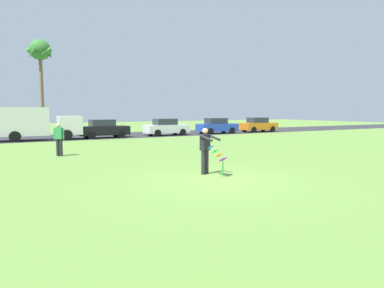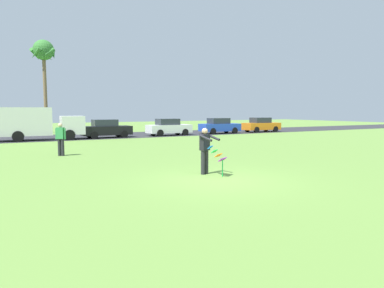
{
  "view_description": "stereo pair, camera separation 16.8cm",
  "coord_description": "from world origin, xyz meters",
  "px_view_note": "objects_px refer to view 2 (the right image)",
  "views": [
    {
      "loc": [
        -6.44,
        -9.74,
        2.38
      ],
      "look_at": [
        0.18,
        2.18,
        1.05
      ],
      "focal_mm": 32.21,
      "sensor_mm": 36.0,
      "label": 1
    },
    {
      "loc": [
        -6.29,
        -9.82,
        2.38
      ],
      "look_at": [
        0.18,
        2.18,
        1.05
      ],
      "focal_mm": 32.21,
      "sensor_mm": 36.0,
      "label": 2
    }
  ],
  "objects_px": {
    "parked_car_black": "(106,129)",
    "person_walker_near": "(61,138)",
    "parked_car_blue": "(220,126)",
    "palm_tree_right_near": "(44,55)",
    "parked_car_orange": "(261,125)",
    "kite_held": "(218,156)",
    "parked_truck_white_box": "(34,123)",
    "person_kite_flyer": "(205,149)",
    "parked_car_white": "(169,127)"
  },
  "relations": [
    {
      "from": "parked_car_white",
      "to": "parked_car_orange",
      "type": "distance_m",
      "value": 11.23
    },
    {
      "from": "parked_truck_white_box",
      "to": "parked_car_orange",
      "type": "distance_m",
      "value": 22.91
    },
    {
      "from": "person_kite_flyer",
      "to": "palm_tree_right_near",
      "type": "distance_m",
      "value": 29.63
    },
    {
      "from": "parked_truck_white_box",
      "to": "palm_tree_right_near",
      "type": "bearing_deg",
      "value": 79.38
    },
    {
      "from": "parked_car_blue",
      "to": "parked_car_orange",
      "type": "distance_m",
      "value": 5.48
    },
    {
      "from": "kite_held",
      "to": "person_walker_near",
      "type": "relative_size",
      "value": 0.64
    },
    {
      "from": "parked_car_black",
      "to": "parked_car_orange",
      "type": "relative_size",
      "value": 1.01
    },
    {
      "from": "person_walker_near",
      "to": "parked_car_orange",
      "type": "bearing_deg",
      "value": 25.85
    },
    {
      "from": "parked_car_black",
      "to": "parked_car_orange",
      "type": "height_order",
      "value": "same"
    },
    {
      "from": "parked_car_white",
      "to": "palm_tree_right_near",
      "type": "distance_m",
      "value": 15.68
    },
    {
      "from": "kite_held",
      "to": "parked_truck_white_box",
      "type": "relative_size",
      "value": 0.16
    },
    {
      "from": "parked_car_orange",
      "to": "palm_tree_right_near",
      "type": "distance_m",
      "value": 24.36
    },
    {
      "from": "parked_truck_white_box",
      "to": "parked_car_blue",
      "type": "distance_m",
      "value": 17.43
    },
    {
      "from": "kite_held",
      "to": "palm_tree_right_near",
      "type": "relative_size",
      "value": 0.11
    },
    {
      "from": "parked_car_blue",
      "to": "parked_car_orange",
      "type": "bearing_deg",
      "value": -0.0
    },
    {
      "from": "parked_car_blue",
      "to": "person_walker_near",
      "type": "height_order",
      "value": "person_walker_near"
    },
    {
      "from": "person_kite_flyer",
      "to": "parked_car_blue",
      "type": "bearing_deg",
      "value": 55.79
    },
    {
      "from": "person_kite_flyer",
      "to": "parked_car_orange",
      "type": "xyz_separation_m",
      "value": [
        18.35,
        18.93,
        -0.18
      ]
    },
    {
      "from": "parked_truck_white_box",
      "to": "parked_car_black",
      "type": "bearing_deg",
      "value": -0.0
    },
    {
      "from": "parked_car_blue",
      "to": "parked_truck_white_box",
      "type": "bearing_deg",
      "value": -180.0
    },
    {
      "from": "palm_tree_right_near",
      "to": "person_walker_near",
      "type": "bearing_deg",
      "value": -93.56
    },
    {
      "from": "parked_truck_white_box",
      "to": "parked_car_orange",
      "type": "bearing_deg",
      "value": 0.0
    },
    {
      "from": "parked_car_orange",
      "to": "palm_tree_right_near",
      "type": "height_order",
      "value": "palm_tree_right_near"
    },
    {
      "from": "kite_held",
      "to": "person_walker_near",
      "type": "height_order",
      "value": "person_walker_near"
    },
    {
      "from": "person_kite_flyer",
      "to": "parked_car_black",
      "type": "xyz_separation_m",
      "value": [
        1.14,
        18.93,
        -0.18
      ]
    },
    {
      "from": "palm_tree_right_near",
      "to": "parked_truck_white_box",
      "type": "bearing_deg",
      "value": -100.62
    },
    {
      "from": "parked_car_black",
      "to": "parked_car_orange",
      "type": "distance_m",
      "value": 17.21
    },
    {
      "from": "parked_car_black",
      "to": "parked_car_blue",
      "type": "bearing_deg",
      "value": 0.01
    },
    {
      "from": "parked_car_blue",
      "to": "palm_tree_right_near",
      "type": "relative_size",
      "value": 0.44
    },
    {
      "from": "palm_tree_right_near",
      "to": "parked_car_black",
      "type": "bearing_deg",
      "value": -68.12
    },
    {
      "from": "parked_car_orange",
      "to": "person_walker_near",
      "type": "distance_m",
      "value": 24.85
    },
    {
      "from": "parked_car_orange",
      "to": "person_walker_near",
      "type": "bearing_deg",
      "value": -154.15
    },
    {
      "from": "parked_car_blue",
      "to": "parked_car_orange",
      "type": "relative_size",
      "value": 1.0
    },
    {
      "from": "kite_held",
      "to": "person_walker_near",
      "type": "bearing_deg",
      "value": 115.95
    },
    {
      "from": "parked_car_blue",
      "to": "palm_tree_right_near",
      "type": "bearing_deg",
      "value": 148.22
    },
    {
      "from": "kite_held",
      "to": "parked_car_orange",
      "type": "relative_size",
      "value": 0.26
    },
    {
      "from": "parked_truck_white_box",
      "to": "parked_car_black",
      "type": "xyz_separation_m",
      "value": [
        5.7,
        -0.0,
        -0.64
      ]
    },
    {
      "from": "parked_car_black",
      "to": "palm_tree_right_near",
      "type": "bearing_deg",
      "value": 111.88
    },
    {
      "from": "parked_truck_white_box",
      "to": "parked_car_white",
      "type": "bearing_deg",
      "value": 0.0
    },
    {
      "from": "parked_truck_white_box",
      "to": "parked_car_white",
      "type": "distance_m",
      "value": 11.69
    },
    {
      "from": "parked_car_black",
      "to": "parked_car_white",
      "type": "bearing_deg",
      "value": 0.01
    },
    {
      "from": "kite_held",
      "to": "parked_car_white",
      "type": "bearing_deg",
      "value": 70.5
    },
    {
      "from": "person_walker_near",
      "to": "parked_car_black",
      "type": "bearing_deg",
      "value": 64.54
    },
    {
      "from": "parked_car_black",
      "to": "person_walker_near",
      "type": "xyz_separation_m",
      "value": [
        -5.16,
        -10.84,
        0.16
      ]
    },
    {
      "from": "parked_truck_white_box",
      "to": "kite_held",
      "type": "bearing_deg",
      "value": -76.29
    },
    {
      "from": "person_kite_flyer",
      "to": "person_walker_near",
      "type": "height_order",
      "value": "same"
    },
    {
      "from": "person_kite_flyer",
      "to": "parked_car_white",
      "type": "xyz_separation_m",
      "value": [
        7.12,
        18.93,
        -0.18
      ]
    },
    {
      "from": "kite_held",
      "to": "parked_car_white",
      "type": "distance_m",
      "value": 20.71
    },
    {
      "from": "parked_truck_white_box",
      "to": "parked_car_blue",
      "type": "relative_size",
      "value": 1.6
    },
    {
      "from": "parked_car_white",
      "to": "parked_car_orange",
      "type": "xyz_separation_m",
      "value": [
        11.23,
        0.0,
        0.0
      ]
    }
  ]
}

